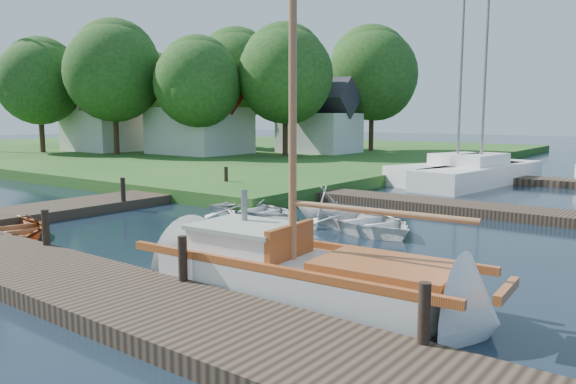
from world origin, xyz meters
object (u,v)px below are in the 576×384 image
Objects in this scene: mooring_post_4 at (123,189)px; tree_4 at (237,74)px; mooring_post_2 at (183,258)px; tender_c at (365,218)px; tree_5 at (152,88)px; tender_b at (328,203)px; tree_3 at (286,74)px; dinghy at (10,224)px; mooring_post_3 at (424,313)px; tender_a at (254,208)px; house_c at (319,123)px; tree_1 at (114,71)px; tree_7 at (373,74)px; mooring_post_1 at (46,227)px; house_a at (199,118)px; tree_2 at (198,82)px; tree_0 at (40,82)px; tree_6 at (69,86)px; house_b at (106,120)px; mooring_post_5 at (226,177)px; sailboat at (310,281)px; marina_boat_1 at (481,172)px; marina_boat_0 at (457,171)px.

tree_4 reaches higher than mooring_post_4.
mooring_post_4 is at bearing 149.53° from mooring_post_2.
mooring_post_4 is (-8.50, 5.00, 0.00)m from mooring_post_2.
mooring_post_4 is 0.22× the size of tender_c.
tender_b is at bearing -30.98° from tree_5.
mooring_post_2 is 28.24m from tree_3.
mooring_post_3 is at bearing -78.16° from dinghy.
tender_a is 28.94m from tree_4.
tree_3 is at bearing -89.97° from house_c.
tender_c is 27.80m from tree_1.
tree_4 is at bearing -158.20° from tree_7.
tender_c is at bearing 58.40° from mooring_post_1.
mooring_post_1 is 0.22× the size of tender_c.
mooring_post_1 is at bearing 180.00° from mooring_post_3.
house_a is at bearing -22.05° from tree_5.
tree_2 is (-19.24, 12.16, 4.88)m from tender_c.
tender_b is 24.33m from house_a.
tree_1 is at bearing -135.34° from house_a.
tree_1 reaches higher than tree_0.
tender_c is at bearing -14.64° from tree_0.
mooring_post_3 is 33.65m from house_c.
tree_6 reaches higher than mooring_post_1.
mooring_post_1 is 0.15× the size of house_c.
tender_a is 29.26m from tree_0.
house_b reaches higher than mooring_post_3.
tender_a is at bearing -60.64° from house_c.
tree_4 is (6.00, 8.05, 3.60)m from house_b.
tree_0 reaches higher than tree_5.
mooring_post_4 is at bearing 158.96° from mooring_post_3.
house_c is 0.64× the size of tree_0.
house_b reaches higher than tender_b.
tree_5 is (-16.00, -1.95, 2.84)m from house_c.
house_a is 0.68× the size of tree_1.
mooring_post_5 is at bearing -67.62° from house_c.
mooring_post_4 is at bearing -51.95° from tree_2.
sailboat is 1.86× the size of house_c.
mooring_post_1 is 0.13× the size of house_a.
mooring_post_1 is 10.77m from mooring_post_5.
mooring_post_4 is 25.56m from tree_0.
marina_boat_1 reaches higher than tree_2.
sailboat reaches higher than tender_a.
tree_4 is (-19.00, 27.05, 5.67)m from mooring_post_1.
mooring_post_3 is at bearing -121.40° from tender_c.
house_b is (-25.00, 19.00, 2.07)m from mooring_post_1.
mooring_post_1 is 27.11m from house_a.
tree_2 is 0.92× the size of tree_6.
tree_3 is (-13.13, 3.78, 5.24)m from marina_boat_0.
marina_boat_1 is (-5.76, 19.27, -0.14)m from mooring_post_3.
marina_boat_0 reaches higher than tree_1.
mooring_post_3 is at bearing -28.94° from sailboat.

